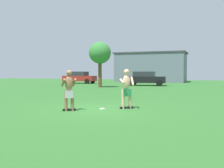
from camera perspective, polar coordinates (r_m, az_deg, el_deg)
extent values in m
plane|color=#2D6628|center=(10.72, -3.93, -5.60)|extent=(80.00, 80.00, 0.00)
cube|color=black|center=(10.90, 4.03, -5.22)|extent=(0.28, 0.24, 0.09)
cylinder|color=#E0AD89|center=(10.85, 4.03, -3.29)|extent=(0.13, 0.13, 0.83)
cube|color=black|center=(10.80, 2.46, -5.29)|extent=(0.28, 0.24, 0.09)
cylinder|color=#E0AD89|center=(10.75, 2.47, -3.34)|extent=(0.13, 0.13, 0.83)
cube|color=#28844C|center=(10.78, 3.26, -1.91)|extent=(0.42, 0.39, 0.30)
ellipsoid|color=#E0AD89|center=(10.75, 3.26, 0.47)|extent=(0.39, 0.37, 0.60)
cylinder|color=#E0AD89|center=(10.72, 4.54, 0.62)|extent=(0.30, 0.52, 0.38)
cylinder|color=#E0AD89|center=(10.59, 2.30, 0.60)|extent=(0.40, 0.53, 0.22)
sphere|color=#E0AD89|center=(10.74, 3.27, 2.71)|extent=(0.23, 0.23, 0.23)
cone|color=orange|center=(10.74, 3.27, 3.05)|extent=(0.34, 0.34, 0.13)
cube|color=black|center=(10.35, -10.19, -5.68)|extent=(0.28, 0.24, 0.09)
cylinder|color=#936647|center=(10.31, -10.21, -3.70)|extent=(0.13, 0.13, 0.81)
cube|color=black|center=(10.38, -8.78, -5.65)|extent=(0.28, 0.24, 0.09)
cylinder|color=#936647|center=(10.33, -8.80, -3.68)|extent=(0.13, 0.13, 0.81)
cube|color=#B7B7BC|center=(10.29, -9.51, -2.26)|extent=(0.41, 0.39, 0.29)
ellipsoid|color=#936647|center=(10.26, -9.53, 0.17)|extent=(0.38, 0.36, 0.58)
cylinder|color=#936647|center=(10.34, -10.78, 0.34)|extent=(0.42, 0.45, 0.35)
cylinder|color=#936647|center=(10.38, -8.40, 0.37)|extent=(0.41, 0.46, 0.35)
sphere|color=#936647|center=(10.25, -9.55, 2.46)|extent=(0.22, 0.22, 0.22)
cylinder|color=white|center=(10.76, -2.17, -5.49)|extent=(0.25, 0.25, 0.03)
cube|color=black|center=(29.09, 7.59, 0.97)|extent=(4.48, 2.29, 0.70)
cube|color=#282D33|center=(29.10, 7.20, 2.22)|extent=(2.58, 1.85, 0.56)
cylinder|color=black|center=(29.87, 10.65, 0.33)|extent=(0.66, 0.29, 0.64)
cylinder|color=black|center=(28.07, 10.43, 0.18)|extent=(0.66, 0.29, 0.64)
cylinder|color=black|center=(30.19, 4.94, 0.39)|extent=(0.66, 0.29, 0.64)
cylinder|color=black|center=(28.42, 4.36, 0.24)|extent=(0.66, 0.29, 0.64)
cube|color=maroon|center=(34.59, -7.22, 1.25)|extent=(4.35, 1.92, 0.70)
cube|color=#282D33|center=(34.67, -7.52, 2.30)|extent=(2.45, 1.65, 0.56)
cylinder|color=black|center=(34.78, -4.34, 0.70)|extent=(0.65, 0.24, 0.64)
cylinder|color=black|center=(33.14, -5.57, 0.59)|extent=(0.65, 0.24, 0.64)
cylinder|color=black|center=(36.08, -8.73, 0.75)|extent=(0.65, 0.24, 0.64)
cylinder|color=black|center=(34.50, -10.12, 0.65)|extent=(0.65, 0.24, 0.64)
cube|color=slate|center=(40.08, 8.69, 3.56)|extent=(10.20, 5.67, 4.31)
cube|color=#3F3F44|center=(40.17, 8.71, 6.75)|extent=(10.61, 5.89, 0.16)
cylinder|color=brown|center=(25.56, -2.69, 2.26)|extent=(0.35, 0.35, 2.68)
ellipsoid|color=#387F38|center=(25.63, -2.70, 6.95)|extent=(2.19, 2.19, 2.16)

